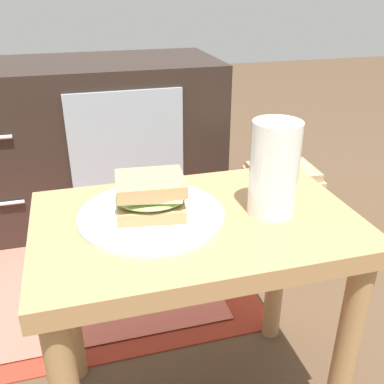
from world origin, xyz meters
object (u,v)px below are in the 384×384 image
(beer_glass, at_px, (274,170))
(sandwich_front, at_px, (151,195))
(plate, at_px, (152,215))
(tv_cabinet, at_px, (88,142))
(paper_bag, at_px, (278,219))

(beer_glass, bearing_deg, sandwich_front, 170.54)
(plate, relative_size, beer_glass, 1.53)
(tv_cabinet, xyz_separation_m, plate, (0.07, -0.93, 0.17))
(tv_cabinet, distance_m, beer_glass, 1.03)
(tv_cabinet, distance_m, plate, 0.95)
(tv_cabinet, bearing_deg, paper_bag, -44.32)
(tv_cabinet, bearing_deg, beer_glass, -73.78)
(plate, distance_m, paper_bag, 0.68)
(beer_glass, height_order, paper_bag, beer_glass)
(plate, xyz_separation_m, paper_bag, (0.46, 0.41, -0.30))
(paper_bag, bearing_deg, plate, -138.74)
(tv_cabinet, bearing_deg, sandwich_front, -85.59)
(tv_cabinet, xyz_separation_m, sandwich_front, (0.07, -0.93, 0.21))
(plate, xyz_separation_m, beer_glass, (0.21, -0.03, 0.08))
(tv_cabinet, relative_size, beer_glass, 5.79)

